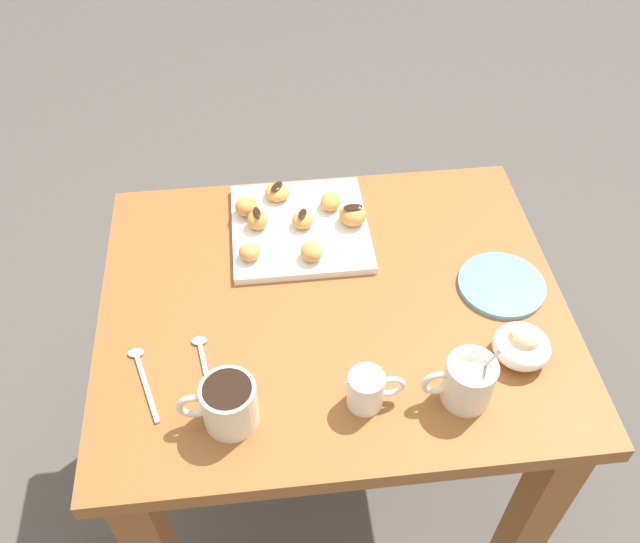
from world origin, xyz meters
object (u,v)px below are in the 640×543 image
beignet_4 (247,207)px  beignet_1 (277,192)px  cream_pitcher_white (367,389)px  beignet_5 (331,201)px  beignet_3 (353,215)px  beignet_0 (258,220)px  ice_cream_bowl (522,345)px  beignet_2 (303,220)px  dining_table (332,350)px  coffee_mug_cream_right (228,403)px  beignet_6 (312,252)px  pastry_plate_square (300,228)px  saucer_sky_left (501,284)px  coffee_mug_cream_left (468,380)px  beignet_7 (249,252)px

beignet_4 → beignet_1: bearing=-146.3°
cream_pitcher_white → beignet_5: 0.47m
beignet_3 → beignet_5: 0.06m
beignet_0 → beignet_3: 0.19m
ice_cream_bowl → beignet_0: ice_cream_bowl is taller
beignet_4 → beignet_5: bearing=-179.3°
cream_pitcher_white → beignet_2: bearing=-81.1°
dining_table → coffee_mug_cream_right: coffee_mug_cream_right is taller
dining_table → coffee_mug_cream_right: 0.36m
beignet_1 → beignet_6: 0.19m
pastry_plate_square → beignet_4: 0.12m
ice_cream_bowl → cream_pitcher_white: bearing=12.7°
pastry_plate_square → ice_cream_bowl: 0.50m
dining_table → saucer_sky_left: bearing=-179.5°
beignet_1 → coffee_mug_cream_right: bearing=77.8°
dining_table → saucer_sky_left: 0.36m
coffee_mug_cream_left → beignet_5: 0.50m
coffee_mug_cream_left → beignet_4: bearing=-54.3°
ice_cream_bowl → beignet_3: size_ratio=1.80×
beignet_3 → beignet_5: beignet_3 is taller
coffee_mug_cream_right → beignet_7: size_ratio=3.01×
beignet_3 → beignet_4: 0.22m
beignet_1 → beignet_2: 0.10m
beignet_1 → beignet_0: bearing=62.0°
saucer_sky_left → beignet_2: bearing=-27.9°
saucer_sky_left → beignet_1: beignet_1 is taller
pastry_plate_square → coffee_mug_cream_left: coffee_mug_cream_left is taller
coffee_mug_cream_left → beignet_0: (0.32, -0.43, -0.01)m
ice_cream_bowl → beignet_3: (0.24, -0.35, 0.00)m
cream_pitcher_white → saucer_sky_left: (-0.30, -0.23, -0.03)m
coffee_mug_cream_right → beignet_2: coffee_mug_cream_right is taller
beignet_0 → beignet_2: beignet_0 is taller
pastry_plate_square → beignet_0: 0.09m
beignet_0 → beignet_5: (-0.15, -0.04, -0.00)m
cream_pitcher_white → beignet_1: size_ratio=1.97×
dining_table → beignet_3: beignet_3 is taller
ice_cream_bowl → beignet_2: (0.35, -0.35, -0.00)m
saucer_sky_left → ice_cream_bowl: bearing=84.0°
coffee_mug_cream_left → beignet_2: 0.48m
saucer_sky_left → beignet_2: beignet_2 is taller
beignet_0 → beignet_6: (-0.10, 0.10, -0.00)m
beignet_1 → beignet_2: size_ratio=1.17×
beignet_7 → pastry_plate_square: bearing=-142.0°
cream_pitcher_white → ice_cream_bowl: bearing=-167.3°
ice_cream_bowl → saucer_sky_left: ice_cream_bowl is taller
cream_pitcher_white → beignet_3: cream_pitcher_white is taller
coffee_mug_cream_right → beignet_6: size_ratio=2.73×
beignet_5 → saucer_sky_left: bearing=141.0°
ice_cream_bowl → beignet_2: 0.49m
beignet_3 → ice_cream_bowl: bearing=124.5°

